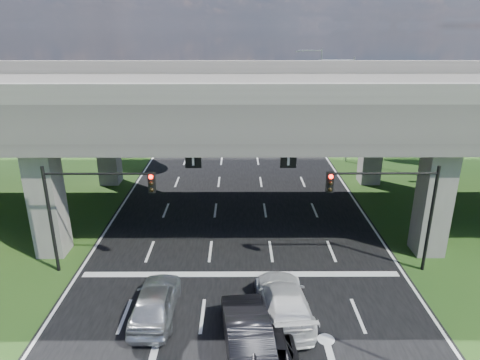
{
  "coord_description": "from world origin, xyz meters",
  "views": [
    {
      "loc": [
        -0.13,
        -16.43,
        12.64
      ],
      "look_at": [
        -0.02,
        9.49,
        3.27
      ],
      "focal_mm": 32.0,
      "sensor_mm": 36.0,
      "label": 1
    }
  ],
  "objects_px": {
    "car_silver": "(156,301)",
    "car_dark": "(247,331)",
    "car_white": "(284,301)",
    "streetlight_beyond": "(317,81)",
    "streetlight_far": "(346,102)",
    "car_trailing": "(265,342)",
    "signal_left": "(89,200)",
    "signal_right": "(392,200)"
  },
  "relations": [
    {
      "from": "signal_right",
      "to": "car_white",
      "type": "height_order",
      "value": "signal_right"
    },
    {
      "from": "car_trailing",
      "to": "car_dark",
      "type": "bearing_deg",
      "value": -38.94
    },
    {
      "from": "signal_left",
      "to": "car_white",
      "type": "height_order",
      "value": "signal_left"
    },
    {
      "from": "streetlight_beyond",
      "to": "signal_right",
      "type": "bearing_deg",
      "value": -93.61
    },
    {
      "from": "signal_right",
      "to": "signal_left",
      "type": "relative_size",
      "value": 1.0
    },
    {
      "from": "signal_right",
      "to": "car_white",
      "type": "bearing_deg",
      "value": -146.53
    },
    {
      "from": "car_silver",
      "to": "streetlight_beyond",
      "type": "bearing_deg",
      "value": -108.72
    },
    {
      "from": "car_silver",
      "to": "car_trailing",
      "type": "height_order",
      "value": "car_silver"
    },
    {
      "from": "streetlight_far",
      "to": "car_trailing",
      "type": "xyz_separation_m",
      "value": [
        -9.16,
        -26.6,
        -5.08
      ]
    },
    {
      "from": "signal_left",
      "to": "car_trailing",
      "type": "distance_m",
      "value": 11.46
    },
    {
      "from": "car_white",
      "to": "car_trailing",
      "type": "distance_m",
      "value": 2.83
    },
    {
      "from": "signal_right",
      "to": "car_silver",
      "type": "relative_size",
      "value": 1.27
    },
    {
      "from": "car_trailing",
      "to": "streetlight_far",
      "type": "bearing_deg",
      "value": -113.31
    },
    {
      "from": "car_white",
      "to": "streetlight_beyond",
      "type": "bearing_deg",
      "value": -107.02
    },
    {
      "from": "streetlight_far",
      "to": "car_trailing",
      "type": "height_order",
      "value": "streetlight_far"
    },
    {
      "from": "car_silver",
      "to": "car_dark",
      "type": "height_order",
      "value": "car_dark"
    },
    {
      "from": "streetlight_far",
      "to": "car_silver",
      "type": "xyz_separation_m",
      "value": [
        -14.01,
        -24.01,
        -5.02
      ]
    },
    {
      "from": "streetlight_far",
      "to": "car_white",
      "type": "xyz_separation_m",
      "value": [
        -8.16,
        -23.95,
        -5.04
      ]
    },
    {
      "from": "streetlight_beyond",
      "to": "car_trailing",
      "type": "bearing_deg",
      "value": -102.13
    },
    {
      "from": "car_silver",
      "to": "car_dark",
      "type": "bearing_deg",
      "value": 153.74
    },
    {
      "from": "signal_left",
      "to": "car_silver",
      "type": "xyz_separation_m",
      "value": [
        3.91,
        -3.95,
        -3.35
      ]
    },
    {
      "from": "streetlight_far",
      "to": "car_white",
      "type": "bearing_deg",
      "value": -108.81
    },
    {
      "from": "signal_right",
      "to": "car_trailing",
      "type": "distance_m",
      "value": 10.09
    },
    {
      "from": "streetlight_beyond",
      "to": "car_trailing",
      "type": "height_order",
      "value": "streetlight_beyond"
    },
    {
      "from": "signal_left",
      "to": "streetlight_beyond",
      "type": "bearing_deg",
      "value": 63.57
    },
    {
      "from": "streetlight_far",
      "to": "signal_right",
      "type": "bearing_deg",
      "value": -96.47
    },
    {
      "from": "streetlight_beyond",
      "to": "car_dark",
      "type": "height_order",
      "value": "streetlight_beyond"
    },
    {
      "from": "signal_left",
      "to": "streetlight_far",
      "type": "xyz_separation_m",
      "value": [
        17.92,
        20.06,
        1.66
      ]
    },
    {
      "from": "car_dark",
      "to": "car_trailing",
      "type": "relative_size",
      "value": 0.96
    },
    {
      "from": "streetlight_beyond",
      "to": "car_white",
      "type": "xyz_separation_m",
      "value": [
        -8.16,
        -39.95,
        -5.04
      ]
    },
    {
      "from": "car_trailing",
      "to": "car_silver",
      "type": "bearing_deg",
      "value": -32.41
    },
    {
      "from": "streetlight_far",
      "to": "car_dark",
      "type": "height_order",
      "value": "streetlight_far"
    },
    {
      "from": "car_silver",
      "to": "car_white",
      "type": "bearing_deg",
      "value": -178.83
    },
    {
      "from": "signal_left",
      "to": "car_dark",
      "type": "distance_m",
      "value": 10.58
    },
    {
      "from": "streetlight_beyond",
      "to": "streetlight_far",
      "type": "bearing_deg",
      "value": -90.0
    },
    {
      "from": "streetlight_beyond",
      "to": "signal_left",
      "type": "bearing_deg",
      "value": -116.43
    },
    {
      "from": "signal_right",
      "to": "streetlight_far",
      "type": "relative_size",
      "value": 0.6
    },
    {
      "from": "streetlight_beyond",
      "to": "car_trailing",
      "type": "distance_m",
      "value": 43.87
    },
    {
      "from": "streetlight_far",
      "to": "streetlight_beyond",
      "type": "relative_size",
      "value": 1.0
    },
    {
      "from": "car_white",
      "to": "car_dark",
      "type": "bearing_deg",
      "value": 45.65
    },
    {
      "from": "streetlight_far",
      "to": "car_silver",
      "type": "bearing_deg",
      "value": -120.26
    },
    {
      "from": "streetlight_far",
      "to": "streetlight_beyond",
      "type": "height_order",
      "value": "same"
    }
  ]
}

